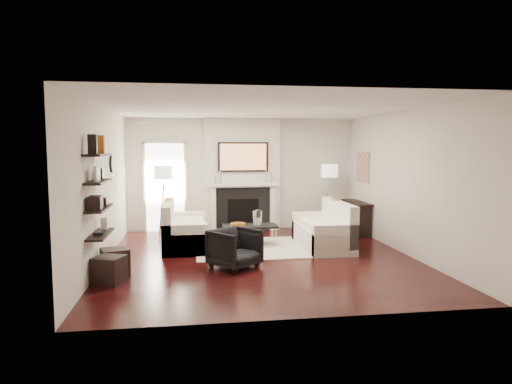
{
  "coord_description": "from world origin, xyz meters",
  "views": [
    {
      "loc": [
        -1.27,
        -8.07,
        2.02
      ],
      "look_at": [
        0.0,
        0.6,
        1.15
      ],
      "focal_mm": 32.0,
      "sensor_mm": 36.0,
      "label": 1
    }
  ],
  "objects": [
    {
      "name": "lamp_right_leg_c",
      "position": [
        1.99,
        2.35,
        0.6
      ],
      "size": [
        0.14,
        0.22,
        1.23
      ],
      "primitive_type": "cylinder",
      "rotation": [
        0.18,
        0.0,
        2.62
      ],
      "color": "silver",
      "rests_on": "floor"
    },
    {
      "name": "shelf_bottom",
      "position": [
        -2.62,
        -1.0,
        0.7
      ],
      "size": [
        0.25,
        1.0,
        0.03
      ],
      "primitive_type": "cube",
      "color": "black",
      "rests_on": "wall_left"
    },
    {
      "name": "clock_rim",
      "position": [
        -2.73,
        0.9,
        1.7
      ],
      "size": [
        0.04,
        0.34,
        0.34
      ],
      "primitive_type": "cylinder",
      "rotation": [
        0.0,
        1.57,
        0.0
      ],
      "color": "black",
      "rests_on": "wall_left"
    },
    {
      "name": "hallway_panel",
      "position": [
        -1.85,
        2.98,
        1.05
      ],
      "size": [
        0.9,
        0.02,
        2.1
      ],
      "primitive_type": "cube",
      "color": "white",
      "rests_on": "floor"
    },
    {
      "name": "chimney_breast",
      "position": [
        0.0,
        2.88,
        1.35
      ],
      "size": [
        1.8,
        0.25,
        2.7
      ],
      "primitive_type": "cube",
      "color": "silver",
      "rests_on": "floor"
    },
    {
      "name": "lamp_right_post",
      "position": [
        2.05,
        2.45,
        0.6
      ],
      "size": [
        0.02,
        0.02,
        1.2
      ],
      "primitive_type": "cylinder",
      "color": "silver",
      "rests_on": "floor"
    },
    {
      "name": "ottoman_far",
      "position": [
        -2.47,
        -1.2,
        0.2
      ],
      "size": [
        0.52,
        0.52,
        0.4
      ],
      "primitive_type": "cube",
      "rotation": [
        0.0,
        0.0,
        -0.37
      ],
      "color": "black",
      "rests_on": "floor"
    },
    {
      "name": "loveseat_right_cushion",
      "position": [
        1.32,
        0.69,
        0.47
      ],
      "size": [
        0.63,
        1.44,
        0.1
      ],
      "primitive_type": "cube",
      "color": "white",
      "rests_on": "loveseat_right_base"
    },
    {
      "name": "decor_magfile_b",
      "position": [
        -2.62,
        -0.78,
        2.06
      ],
      "size": [
        0.12,
        0.1,
        0.28
      ],
      "primitive_type": "cube",
      "color": "#B16615",
      "rests_on": "shelf_top"
    },
    {
      "name": "lamp_right_shade",
      "position": [
        2.05,
        2.45,
        1.45
      ],
      "size": [
        0.4,
        0.4,
        0.3
      ],
      "primitive_type": "cylinder",
      "color": "white",
      "rests_on": "lamp_right_post"
    },
    {
      "name": "console_top",
      "position": [
        2.57,
        1.98,
        0.73
      ],
      "size": [
        0.35,
        1.2,
        0.04
      ],
      "primitive_type": "cube",
      "color": "black",
      "rests_on": "floor"
    },
    {
      "name": "loveseat_left_back",
      "position": [
        -1.71,
        1.11,
        0.53
      ],
      "size": [
        0.18,
        1.8,
        0.8
      ],
      "primitive_type": "cube",
      "color": "white",
      "rests_on": "floor"
    },
    {
      "name": "lamp_left_leg_a",
      "position": [
        -1.74,
        2.25,
        0.6
      ],
      "size": [
        0.25,
        0.02,
        1.23
      ],
      "primitive_type": "cylinder",
      "rotation": [
        0.18,
        0.0,
        4.71
      ],
      "color": "silver",
      "rests_on": "floor"
    },
    {
      "name": "candlestick_r_short",
      "position": [
        0.68,
        2.7,
        1.27
      ],
      "size": [
        0.04,
        0.04,
        0.24
      ],
      "primitive_type": "cylinder",
      "color": "silver",
      "rests_on": "mantel_shelf"
    },
    {
      "name": "pillow_right_orange",
      "position": [
        1.7,
        0.99,
        0.73
      ],
      "size": [
        0.1,
        0.42,
        0.42
      ],
      "primitive_type": "cube",
      "color": "#B16615",
      "rests_on": "loveseat_right_cushion"
    },
    {
      "name": "coffee_leg_ne",
      "position": [
        0.45,
        0.86,
        0.19
      ],
      "size": [
        0.02,
        0.02,
        0.38
      ],
      "primitive_type": "cylinder",
      "color": "silver",
      "rests_on": "floor"
    },
    {
      "name": "mantel_pilaster_l",
      "position": [
        -0.72,
        2.71,
        0.55
      ],
      "size": [
        0.12,
        0.08,
        1.1
      ],
      "primitive_type": "cube",
      "color": "white",
      "rests_on": "floor"
    },
    {
      "name": "lamp_left_leg_c",
      "position": [
        -1.91,
        2.15,
        0.6
      ],
      "size": [
        0.14,
        0.22,
        1.23
      ],
      "primitive_type": "cylinder",
      "rotation": [
        0.18,
        0.0,
        2.62
      ],
      "color": "silver",
      "rests_on": "floor"
    },
    {
      "name": "candlestick_l_short",
      "position": [
        -0.68,
        2.7,
        1.27
      ],
      "size": [
        0.04,
        0.04,
        0.24
      ],
      "primitive_type": "cylinder",
      "color": "silver",
      "rests_on": "mantel_shelf"
    },
    {
      "name": "coffee_leg_nw",
      "position": [
        -0.55,
        0.86,
        0.19
      ],
      "size": [
        0.02,
        0.02,
        0.38
      ],
      "primitive_type": "cylinder",
      "color": "silver",
      "rests_on": "floor"
    },
    {
      "name": "loveseat_right_base",
      "position": [
        1.37,
        0.69,
        0.21
      ],
      "size": [
        0.85,
        1.8,
        0.42
      ],
      "primitive_type": "cube",
      "color": "white",
      "rests_on": "floor"
    },
    {
      "name": "copper_bowl",
      "position": [
        -0.3,
        1.08,
        0.45
      ],
      "size": [
        0.31,
        0.31,
        0.05
      ],
      "primitive_type": "cylinder",
      "color": "orange",
      "rests_on": "coffee_table"
    },
    {
      "name": "hurricane_candle",
      "position": [
        0.1,
        1.08,
        0.5
      ],
      "size": [
        0.09,
        0.09,
        0.14
      ],
      "primitive_type": "cylinder",
      "color": "white",
      "rests_on": "coffee_table"
    },
    {
      "name": "ottoman_near",
      "position": [
        -2.47,
        -0.67,
        0.2
      ],
      "size": [
        0.52,
        0.52,
        0.4
      ],
      "primitive_type": "cube",
      "rotation": [
        0.0,
        0.0,
        0.37
      ],
      "color": "black",
      "rests_on": "floor"
    },
    {
      "name": "decor_wine_rack",
      "position": [
        -2.62,
        -1.29,
        1.22
      ],
      "size": [
        0.18,
        0.25,
        0.2
      ],
      "primitive_type": "cube",
      "color": "black",
      "rests_on": "shelf_lower"
    },
    {
      "name": "pillow_left_charcoal",
      "position": [
        -1.71,
        0.81,
        0.72
      ],
      "size": [
        0.1,
        0.4,
        0.4
      ],
      "primitive_type": "cube",
      "color": "black",
      "rests_on": "loveseat_left_cushion"
    },
    {
      "name": "tv_screen",
      "position": [
        0.0,
        2.68,
        1.78
      ],
      "size": [
        1.1,
        0.0,
        0.62
      ],
      "primitive_type": "cube",
      "color": "#BF723F",
      "rests_on": "tv_body"
    },
    {
      "name": "loveseat_right_arm_n",
      "position": [
        1.37,
        -0.12,
        0.3
      ],
      "size": [
        0.85,
        0.18,
        0.6
      ],
      "primitive_type": "cube",
      "color": "white",
      "rests_on": "floor"
    },
    {
      "name": "decor_books",
      "position": [
        -2.62,
        -1.13,
        0.74
      ],
      "size": [
        0.14,
        0.2,
        0.05
      ],
      "primitive_type": "cube",
      "color": "black",
      "rests_on": "shelf_bottom"
    },
    {
      "name": "shelf_top",
      "position": [
        -2.62,
        -1.0,
        1.9
      ],
      "size": [
        0.25,
        1.0,
        0.04
      ],
      "primitive_type": "cube",
      "color": "black",
      "rests_on": "wall_left"
    },
    {
      "name": "candlestick_l_tall",
      "position": [
        -0.55,
        2.7,
        1.3
      ],
      "size": [
        0.04,
        0.04,
        0.3
      ],
      "primitive_type": "cylinder",
      "color": "silver",
      "rests_on": "mantel_shelf"
    },
    {
      "name": "hurricane_glass",
      "position": [
        0.1,
        1.08,
        0.56
      ],
      "size": [
        0.18,
        0.18,
        0.32
      ],
      "primitive_type": "cylinder",
      "color": "white",
      "rests_on": "coffee_table"
    },
    {
      "name": "tv_body",
      "position": [
        0.0,
        2.71,
        1.78
      ],
      "size": [
        1.2,
        0.06,
        0.7
      ],
      "primitive_type": "cube",
      "color": "black",
      "rests_on": "chimney_breast"
    },
    {
      "name": "loveseat_right_arm_s",
      "position": [
        1.37,
        1.5,
        0.3
      ],
      "size": [
        0.85,
        0.18,
        0.6
      ],
      "primitive_type": "cube",
      "color": "white",
      "rests_on": "floor"
    },
    {
      "name": "candlestick_r_tall",
      "position": [
        0.55,
        2.7,
        1.3
      ],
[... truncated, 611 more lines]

